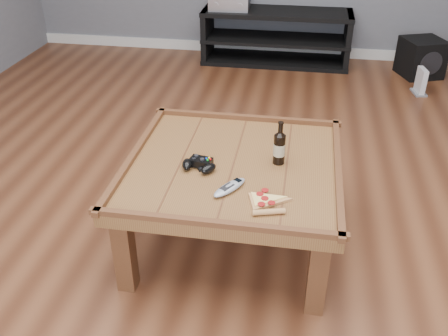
% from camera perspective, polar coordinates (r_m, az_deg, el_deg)
% --- Properties ---
extents(ground, '(6.00, 6.00, 0.00)m').
position_cam_1_polar(ground, '(2.62, 1.01, -7.97)').
color(ground, '#462314').
rests_on(ground, ground).
extents(baseboard, '(5.00, 0.02, 0.10)m').
position_cam_1_polar(baseboard, '(5.26, 6.04, 13.31)').
color(baseboard, silver).
rests_on(baseboard, ground).
extents(coffee_table, '(1.03, 1.03, 0.48)m').
position_cam_1_polar(coffee_table, '(2.39, 1.09, -0.69)').
color(coffee_table, brown).
rests_on(coffee_table, ground).
extents(media_console, '(1.40, 0.45, 0.50)m').
position_cam_1_polar(media_console, '(4.97, 5.95, 14.62)').
color(media_console, black).
rests_on(media_console, ground).
extents(beer_bottle, '(0.06, 0.06, 0.21)m').
position_cam_1_polar(beer_bottle, '(2.34, 6.34, 2.42)').
color(beer_bottle, black).
rests_on(beer_bottle, coffee_table).
extents(game_controller, '(0.18, 0.14, 0.05)m').
position_cam_1_polar(game_controller, '(2.31, -2.88, 0.41)').
color(game_controller, black).
rests_on(game_controller, coffee_table).
extents(pizza_slice, '(0.21, 0.27, 0.02)m').
position_cam_1_polar(pizza_slice, '(2.09, 4.74, -3.88)').
color(pizza_slice, '#B4844E').
rests_on(pizza_slice, coffee_table).
extents(smartphone, '(0.11, 0.13, 0.02)m').
position_cam_1_polar(smartphone, '(2.35, -2.51, 0.51)').
color(smartphone, black).
rests_on(smartphone, coffee_table).
extents(remote_control, '(0.15, 0.20, 0.03)m').
position_cam_1_polar(remote_control, '(2.16, 0.64, -2.22)').
color(remote_control, gray).
rests_on(remote_control, coffee_table).
extents(av_receiver, '(0.38, 0.32, 0.13)m').
position_cam_1_polar(av_receiver, '(4.93, 0.66, 18.48)').
color(av_receiver, black).
rests_on(av_receiver, media_console).
extents(subwoofer, '(0.43, 0.43, 0.33)m').
position_cam_1_polar(subwoofer, '(4.97, 21.61, 11.66)').
color(subwoofer, black).
rests_on(subwoofer, ground).
extents(game_console, '(0.12, 0.19, 0.22)m').
position_cam_1_polar(game_console, '(4.56, 21.56, 9.10)').
color(game_console, slate).
rests_on(game_console, ground).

